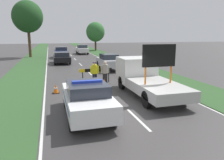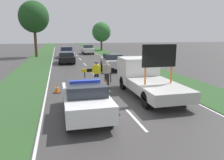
% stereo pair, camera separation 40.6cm
% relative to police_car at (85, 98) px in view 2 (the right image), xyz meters
% --- Properties ---
extents(ground_plane, '(160.00, 160.00, 0.00)m').
position_rel_police_car_xyz_m(ground_plane, '(1.99, 0.45, -0.80)').
color(ground_plane, '#3D3A3A').
extents(lane_markings, '(7.88, 69.32, 0.01)m').
position_rel_police_car_xyz_m(lane_markings, '(1.99, 20.34, -0.80)').
color(lane_markings, silver).
rests_on(lane_markings, ground).
extents(grass_verge_left, '(3.39, 120.00, 0.03)m').
position_rel_police_car_xyz_m(grass_verge_left, '(-3.69, 20.45, -0.78)').
color(grass_verge_left, '#2D5128').
rests_on(grass_verge_left, ground).
extents(grass_verge_right, '(3.39, 120.00, 0.03)m').
position_rel_police_car_xyz_m(grass_verge_right, '(7.68, 20.45, -0.78)').
color(grass_verge_right, '#2D5128').
rests_on(grass_verge_right, ground).
extents(police_car, '(1.85, 4.58, 1.62)m').
position_rel_police_car_xyz_m(police_car, '(0.00, 0.00, 0.00)').
color(police_car, white).
rests_on(police_car, ground).
extents(work_truck, '(2.25, 6.13, 3.04)m').
position_rel_police_car_xyz_m(work_truck, '(3.99, 2.83, 0.22)').
color(work_truck, white).
rests_on(work_truck, ground).
extents(road_barrier, '(2.44, 0.08, 1.07)m').
position_rel_police_car_xyz_m(road_barrier, '(1.73, 6.45, 0.07)').
color(road_barrier, black).
rests_on(road_barrier, ground).
extents(police_officer, '(0.59, 0.38, 1.66)m').
position_rel_police_car_xyz_m(police_officer, '(1.50, 5.76, 0.19)').
color(police_officer, '#191E38').
rests_on(police_officer, ground).
extents(pedestrian_civilian, '(0.61, 0.39, 1.69)m').
position_rel_police_car_xyz_m(pedestrian_civilian, '(2.22, 5.61, 0.19)').
color(pedestrian_civilian, '#232326').
rests_on(pedestrian_civilian, ground).
extents(traffic_cone_near_police, '(0.50, 0.50, 0.69)m').
position_rel_police_car_xyz_m(traffic_cone_near_police, '(-0.46, 4.39, -0.46)').
color(traffic_cone_near_police, black).
rests_on(traffic_cone_near_police, ground).
extents(traffic_cone_centre_front, '(0.46, 0.46, 0.64)m').
position_rel_police_car_xyz_m(traffic_cone_centre_front, '(1.93, 4.72, -0.49)').
color(traffic_cone_centre_front, black).
rests_on(traffic_cone_centre_front, ground).
extents(traffic_cone_near_truck, '(0.40, 0.40, 0.55)m').
position_rel_police_car_xyz_m(traffic_cone_near_truck, '(-1.23, 4.25, -0.53)').
color(traffic_cone_near_truck, black).
rests_on(traffic_cone_near_truck, ground).
extents(traffic_cone_behind_barrier, '(0.49, 0.49, 0.67)m').
position_rel_police_car_xyz_m(traffic_cone_behind_barrier, '(1.70, 4.02, -0.47)').
color(traffic_cone_behind_barrier, black).
rests_on(traffic_cone_behind_barrier, ground).
extents(traffic_cone_lane_edge, '(0.35, 0.35, 0.49)m').
position_rel_police_car_xyz_m(traffic_cone_lane_edge, '(1.32, -0.24, -0.56)').
color(traffic_cone_lane_edge, black).
rests_on(traffic_cone_lane_edge, ground).
extents(queued_car_sedan_silver, '(1.74, 4.14, 1.60)m').
position_rel_police_car_xyz_m(queued_car_sedan_silver, '(4.21, 12.09, 0.04)').
color(queued_car_sedan_silver, '#B2B2B7').
rests_on(queued_car_sedan_silver, ground).
extents(queued_car_sedan_black, '(1.94, 4.36, 1.40)m').
position_rel_police_car_xyz_m(queued_car_sedan_black, '(-0.09, 18.50, -0.07)').
color(queued_car_sedan_black, black).
rests_on(queued_car_sedan_black, ground).
extents(queued_car_hatch_blue, '(1.92, 4.44, 1.66)m').
position_rel_police_car_xyz_m(queued_car_hatch_blue, '(0.20, 25.38, 0.07)').
color(queued_car_hatch_blue, navy).
rests_on(queued_car_hatch_blue, ground).
extents(queued_car_van_white, '(1.83, 4.50, 1.66)m').
position_rel_police_car_xyz_m(queued_car_van_white, '(4.21, 30.90, 0.06)').
color(queued_car_van_white, silver).
rests_on(queued_car_van_white, ground).
extents(roadside_tree_near_left, '(4.55, 4.55, 8.54)m').
position_rel_police_car_xyz_m(roadside_tree_near_left, '(-4.42, 27.34, 5.32)').
color(roadside_tree_near_left, '#4C3823').
rests_on(roadside_tree_near_left, ground).
extents(roadside_tree_near_right, '(4.08, 4.08, 6.18)m').
position_rel_police_car_xyz_m(roadside_tree_near_right, '(8.45, 39.25, 3.23)').
color(roadside_tree_near_right, '#4C3823').
rests_on(roadside_tree_near_right, ground).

